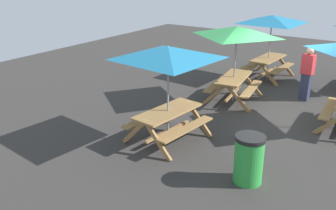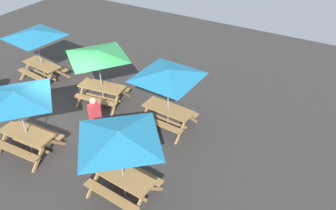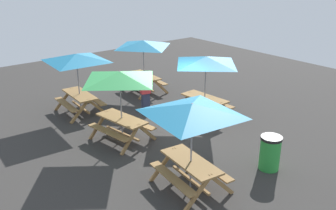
% 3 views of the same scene
% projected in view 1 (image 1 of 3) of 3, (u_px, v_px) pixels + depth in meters
% --- Properties ---
extents(ground_plane, '(24.00, 24.00, 0.00)m').
position_uv_depth(ground_plane, '(281.00, 113.00, 10.70)').
color(ground_plane, '#33302D').
rests_on(ground_plane, ground).
extents(picnic_table_1, '(2.82, 2.82, 2.34)m').
position_uv_depth(picnic_table_1, '(272.00, 24.00, 13.30)').
color(picnic_table_1, olive).
rests_on(picnic_table_1, ground).
extents(picnic_table_2, '(2.81, 2.81, 2.34)m').
position_uv_depth(picnic_table_2, '(168.00, 60.00, 8.40)').
color(picnic_table_2, olive).
rests_on(picnic_table_2, ground).
extents(picnic_table_4, '(2.27, 2.27, 2.34)m').
position_uv_depth(picnic_table_4, '(237.00, 37.00, 10.99)').
color(picnic_table_4, olive).
rests_on(picnic_table_4, ground).
extents(trash_bin_green, '(0.59, 0.59, 0.98)m').
position_uv_depth(trash_bin_green, '(249.00, 159.00, 7.19)').
color(trash_bin_green, green).
rests_on(trash_bin_green, ground).
extents(person_standing, '(0.30, 0.40, 1.67)m').
position_uv_depth(person_standing, '(307.00, 73.00, 11.41)').
color(person_standing, '#2D334C').
rests_on(person_standing, ground).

